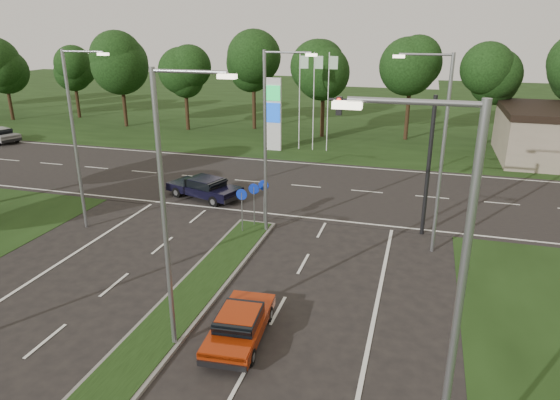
# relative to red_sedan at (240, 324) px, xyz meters

# --- Properties ---
(verge_far) EXTENTS (160.00, 50.00, 0.02)m
(verge_far) POSITION_rel_red_sedan_xyz_m (-2.76, 48.05, -0.58)
(verge_far) COLOR black
(verge_far) RESTS_ON ground
(cross_road) EXTENTS (160.00, 12.00, 0.02)m
(cross_road) POSITION_rel_red_sedan_xyz_m (-2.76, 17.05, -0.58)
(cross_road) COLOR black
(cross_road) RESTS_ON ground
(median_kerb) EXTENTS (2.00, 26.00, 0.12)m
(median_kerb) POSITION_rel_red_sedan_xyz_m (-2.76, -2.95, -0.52)
(median_kerb) COLOR slate
(median_kerb) RESTS_ON ground
(streetlight_median_near) EXTENTS (2.53, 0.22, 9.00)m
(streetlight_median_near) POSITION_rel_red_sedan_xyz_m (-1.76, -0.95, 4.50)
(streetlight_median_near) COLOR gray
(streetlight_median_near) RESTS_ON ground
(streetlight_median_far) EXTENTS (2.53, 0.22, 9.00)m
(streetlight_median_far) POSITION_rel_red_sedan_xyz_m (-1.76, 9.05, 4.50)
(streetlight_median_far) COLOR gray
(streetlight_median_far) RESTS_ON ground
(streetlight_left_far) EXTENTS (2.53, 0.22, 9.00)m
(streetlight_left_far) POSITION_rel_red_sedan_xyz_m (-11.06, 7.05, 4.50)
(streetlight_left_far) COLOR gray
(streetlight_left_far) RESTS_ON ground
(streetlight_right_far) EXTENTS (2.53, 0.22, 9.00)m
(streetlight_right_far) POSITION_rel_red_sedan_xyz_m (6.04, 9.05, 4.50)
(streetlight_right_far) COLOR gray
(streetlight_right_far) RESTS_ON ground
(streetlight_right_near) EXTENTS (2.53, 0.22, 9.00)m
(streetlight_right_near) POSITION_rel_red_sedan_xyz_m (6.04, -4.95, 4.50)
(streetlight_right_near) COLOR gray
(streetlight_right_near) RESTS_ON ground
(traffic_signal) EXTENTS (5.10, 0.42, 7.00)m
(traffic_signal) POSITION_rel_red_sedan_xyz_m (4.43, 11.04, 4.08)
(traffic_signal) COLOR black
(traffic_signal) RESTS_ON ground
(median_signs) EXTENTS (1.16, 1.76, 2.38)m
(median_signs) POSITION_rel_red_sedan_xyz_m (-2.76, 9.45, 1.14)
(median_signs) COLOR gray
(median_signs) RESTS_ON ground
(gas_pylon) EXTENTS (5.80, 1.26, 8.00)m
(gas_pylon) POSITION_rel_red_sedan_xyz_m (-6.55, 26.10, 2.62)
(gas_pylon) COLOR silver
(gas_pylon) RESTS_ON ground
(treeline_far) EXTENTS (6.00, 6.00, 9.90)m
(treeline_far) POSITION_rel_red_sedan_xyz_m (-2.66, 32.98, 6.25)
(treeline_far) COLOR black
(treeline_far) RESTS_ON ground
(red_sedan) EXTENTS (1.88, 4.01, 1.07)m
(red_sedan) POSITION_rel_red_sedan_xyz_m (0.00, 0.00, 0.00)
(red_sedan) COLOR #902407
(red_sedan) RESTS_ON ground
(navy_sedan) EXTENTS (5.02, 3.24, 1.28)m
(navy_sedan) POSITION_rel_red_sedan_xyz_m (-7.16, 13.04, 0.11)
(navy_sedan) COLOR black
(navy_sedan) RESTS_ON ground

